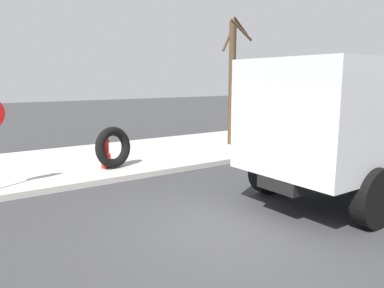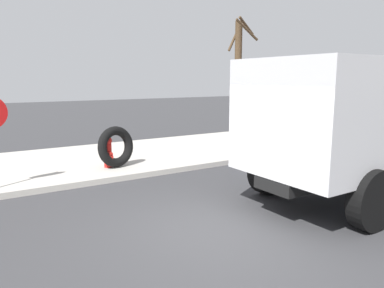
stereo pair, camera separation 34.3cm
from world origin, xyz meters
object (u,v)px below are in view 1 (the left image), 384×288
Objects in this scene: fire_hydrant at (105,152)px; dump_truck_blue at (376,123)px; loose_tire at (113,147)px; bare_tree at (232,80)px.

fire_hydrant is 0.13× the size of dump_truck_blue.
bare_tree is at bearing 11.82° from loose_tire.
loose_tire reaches higher than fire_hydrant.
fire_hydrant is 5.87m from bare_tree.
loose_tire is at bearing -27.41° from fire_hydrant.
dump_truck_blue is (4.56, -5.13, 0.99)m from fire_hydrant.
bare_tree reaches higher than loose_tire.
fire_hydrant is 6.94m from dump_truck_blue.
loose_tire is 0.25× the size of bare_tree.
fire_hydrant is at bearing -169.68° from bare_tree.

